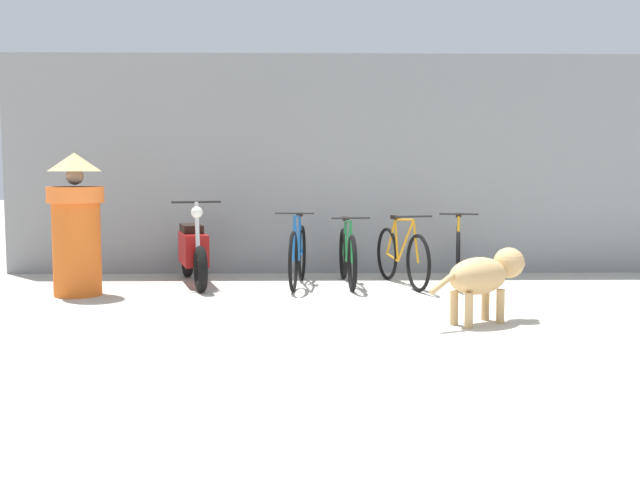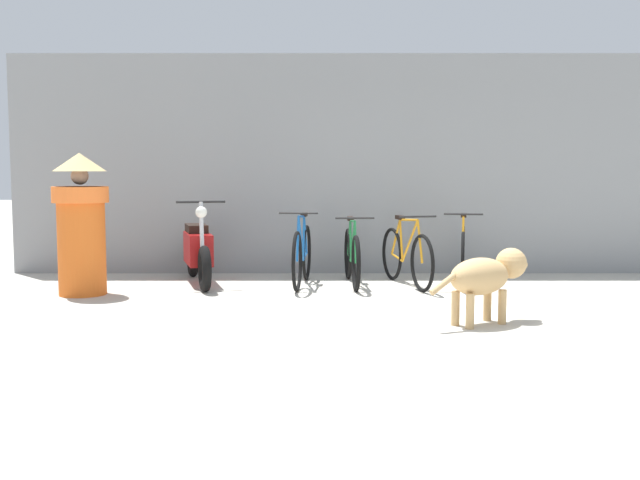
# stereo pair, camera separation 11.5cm
# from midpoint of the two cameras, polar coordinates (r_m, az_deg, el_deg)

# --- Properties ---
(ground_plane) EXTENTS (60.00, 60.00, 0.00)m
(ground_plane) POSITION_cam_midpoint_polar(r_m,az_deg,el_deg) (6.90, 6.54, -6.41)
(ground_plane) COLOR #B7B2A5
(shop_wall_back) EXTENTS (9.90, 0.20, 2.97)m
(shop_wall_back) POSITION_cam_midpoint_polar(r_m,az_deg,el_deg) (10.30, 4.28, 5.74)
(shop_wall_back) COLOR gray
(shop_wall_back) RESTS_ON ground
(bicycle_0) EXTENTS (0.46, 1.67, 0.92)m
(bicycle_0) POSITION_cam_midpoint_polar(r_m,az_deg,el_deg) (9.11, -1.26, -1.14)
(bicycle_0) COLOR black
(bicycle_0) RESTS_ON ground
(bicycle_1) EXTENTS (0.46, 1.68, 0.86)m
(bicycle_1) POSITION_cam_midpoint_polar(r_m,az_deg,el_deg) (9.19, 2.56, -1.26)
(bicycle_1) COLOR black
(bicycle_1) RESTS_ON ground
(bicycle_2) EXTENTS (0.55, 1.65, 0.88)m
(bicycle_2) POSITION_cam_midpoint_polar(r_m,az_deg,el_deg) (9.17, 6.70, -1.23)
(bicycle_2) COLOR black
(bicycle_2) RESTS_ON ground
(bicycle_3) EXTENTS (0.47, 1.62, 0.90)m
(bicycle_3) POSITION_cam_midpoint_polar(r_m,az_deg,el_deg) (9.42, 10.93, -1.06)
(bicycle_3) COLOR black
(bicycle_3) RESTS_ON ground
(motorcycle) EXTENTS (0.68, 1.79, 1.05)m
(motorcycle) POSITION_cam_midpoint_polar(r_m,az_deg,el_deg) (9.35, -9.17, -0.86)
(motorcycle) COLOR black
(motorcycle) RESTS_ON ground
(stray_dog) EXTENTS (1.04, 0.75, 0.68)m
(stray_dog) POSITION_cam_midpoint_polar(r_m,az_deg,el_deg) (7.00, 12.84, -2.63)
(stray_dog) COLOR tan
(stray_dog) RESTS_ON ground
(person_in_robes) EXTENTS (0.88, 0.88, 1.60)m
(person_in_robes) POSITION_cam_midpoint_polar(r_m,az_deg,el_deg) (8.80, -17.64, 1.32)
(person_in_robes) COLOR orange
(person_in_robes) RESTS_ON ground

